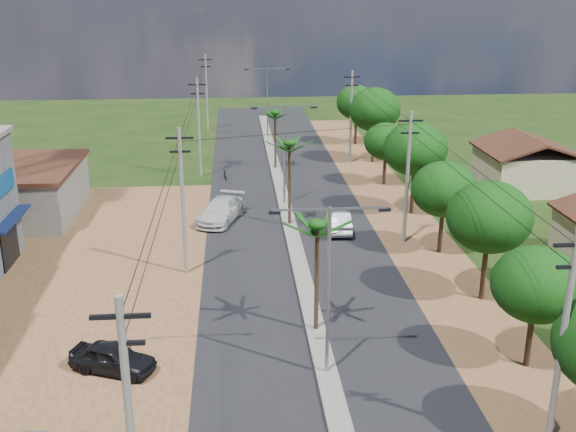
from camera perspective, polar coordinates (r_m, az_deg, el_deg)
name	(u,v)px	position (r m, az deg, el deg)	size (l,w,h in m)	color
ground	(326,375)	(31.28, 3.28, -13.26)	(160.00, 160.00, 0.00)	black
road	(296,251)	(44.59, 0.67, -2.97)	(12.00, 110.00, 0.04)	black
median	(292,234)	(47.35, 0.33, -1.54)	(1.00, 90.00, 0.18)	#605E56
dirt_lot_west	(35,307)	(39.61, -20.65, -7.21)	(18.00, 46.00, 0.04)	brown
dirt_shoulder_east	(422,247)	(46.12, 11.25, -2.59)	(5.00, 90.00, 0.03)	brown
low_shed	(8,191)	(55.03, -22.61, 1.96)	(10.40, 10.40, 3.95)	#605E56
house_east_far	(526,161)	(61.32, 19.48, 4.39)	(7.60, 7.50, 4.60)	tan
tree_east_b	(536,285)	(31.89, 20.29, -5.47)	(4.00, 4.00, 5.83)	black
tree_east_c	(489,217)	(37.75, 16.68, -0.08)	(4.60, 4.60, 6.83)	black
tree_east_d	(444,189)	(44.09, 13.08, 2.21)	(4.20, 4.20, 6.13)	black
tree_east_e	(415,149)	(51.36, 10.73, 5.59)	(4.80, 4.80, 7.14)	black
tree_east_f	(386,142)	(59.09, 8.28, 6.26)	(3.80, 3.80, 5.52)	black
tree_east_g	(375,110)	(66.62, 7.34, 8.91)	(5.00, 5.00, 7.38)	black
tree_east_h	(357,102)	(74.40, 5.83, 9.54)	(4.40, 4.40, 6.52)	black
palm_median_near	(317,229)	(32.41, 2.50, -1.14)	(2.00, 2.00, 6.15)	black
palm_median_mid	(290,147)	(47.59, 0.13, 5.88)	(2.00, 2.00, 6.55)	black
palm_median_far	(275,115)	(63.35, -1.09, 8.57)	(2.00, 2.00, 5.85)	black
streetlight_near	(329,278)	(29.02, 3.45, -5.24)	(5.10, 0.18, 8.00)	gray
streetlight_mid	(284,146)	(52.69, -0.33, 5.92)	(5.10, 0.18, 8.00)	gray
streetlight_far	(267,96)	(77.21, -1.76, 10.08)	(5.10, 0.18, 8.00)	gray
utility_pole_w_b	(183,199)	(40.12, -8.91, 1.45)	(1.60, 0.24, 9.00)	#605E56
utility_pole_w_c	(199,125)	(61.44, -7.56, 7.60)	(1.60, 0.24, 9.00)	#605E56
utility_pole_w_d	(207,91)	(82.12, -6.91, 10.47)	(1.60, 0.24, 9.00)	#605E56
utility_pole_e_a	(562,341)	(26.06, 22.21, -9.76)	(1.60, 0.24, 9.00)	#605E56
utility_pole_e_b	(407,175)	(45.29, 10.08, 3.41)	(1.60, 0.24, 9.00)	#605E56
utility_pole_e_c	(351,115)	(66.27, 5.36, 8.51)	(1.60, 0.24, 9.00)	#605E56
car_silver_mid	(338,221)	(48.13, 4.24, -0.42)	(1.58, 4.54, 1.49)	gray
car_white_far	(221,211)	(50.16, -5.71, 0.44)	(2.29, 5.63, 1.63)	#B6B6B2
car_parked_dark	(113,359)	(32.09, -14.62, -11.60)	(1.59, 3.96, 1.35)	black
moto_rider_west_a	(221,209)	(51.86, -5.67, 0.64)	(0.60, 1.73, 0.91)	black
moto_rider_west_b	(225,175)	(61.09, -5.37, 3.49)	(0.45, 1.58, 0.95)	black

